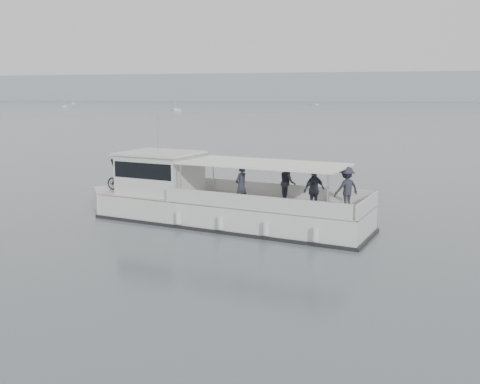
# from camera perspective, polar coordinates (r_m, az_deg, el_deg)

# --- Properties ---
(ground) EXTENTS (1400.00, 1400.00, 0.00)m
(ground) POSITION_cam_1_polar(r_m,az_deg,el_deg) (21.91, 6.17, -5.95)
(ground) COLOR #515960
(ground) RESTS_ON ground
(headland) EXTENTS (1400.00, 90.00, 28.00)m
(headland) POSITION_cam_1_polar(r_m,az_deg,el_deg) (580.92, 13.96, 10.78)
(headland) COLOR #939EA8
(headland) RESTS_ON ground
(tour_boat) EXTENTS (15.15, 6.52, 6.33)m
(tour_boat) POSITION_cam_1_polar(r_m,az_deg,el_deg) (26.08, -3.65, -0.93)
(tour_boat) COLOR silver
(tour_boat) RESTS_ON ground
(moored_fleet) EXTENTS (408.97, 327.32, 9.61)m
(moored_fleet) POSITION_cam_1_polar(r_m,az_deg,el_deg) (256.18, 6.46, 8.95)
(moored_fleet) COLOR silver
(moored_fleet) RESTS_ON ground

